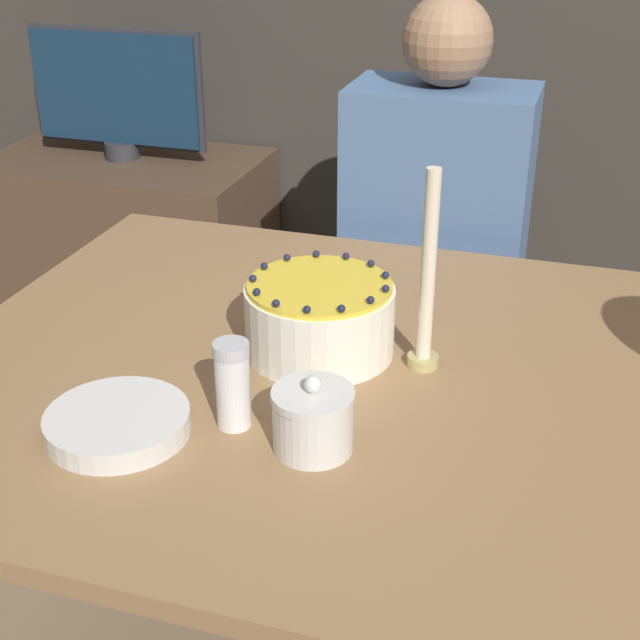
% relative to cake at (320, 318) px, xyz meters
% --- Properties ---
extents(dining_table, '(1.20, 1.07, 0.77)m').
position_rel_cake_xyz_m(dining_table, '(-0.00, -0.05, -0.18)').
color(dining_table, '#936D47').
rests_on(dining_table, ground_plane).
extents(cake, '(0.24, 0.24, 0.13)m').
position_rel_cake_xyz_m(cake, '(0.00, 0.00, 0.00)').
color(cake, white).
rests_on(cake, dining_table).
extents(sugar_bowl, '(0.11, 0.11, 0.11)m').
position_rel_cake_xyz_m(sugar_bowl, '(0.07, -0.26, -0.01)').
color(sugar_bowl, silver).
rests_on(sugar_bowl, dining_table).
extents(sugar_shaker, '(0.05, 0.05, 0.13)m').
position_rel_cake_xyz_m(sugar_shaker, '(-0.05, -0.24, 0.01)').
color(sugar_shaker, white).
rests_on(sugar_shaker, dining_table).
extents(plate_stack, '(0.20, 0.20, 0.03)m').
position_rel_cake_xyz_m(plate_stack, '(-0.20, -0.31, -0.04)').
color(plate_stack, silver).
rests_on(plate_stack, dining_table).
extents(candle, '(0.05, 0.05, 0.32)m').
position_rel_cake_xyz_m(candle, '(0.17, 0.00, 0.07)').
color(candle, tan).
rests_on(candle, dining_table).
extents(person_man_blue_shirt, '(0.40, 0.34, 1.25)m').
position_rel_cake_xyz_m(person_man_blue_shirt, '(0.06, 0.69, -0.29)').
color(person_man_blue_shirt, '#2D2D38').
rests_on(person_man_blue_shirt, ground_plane).
extents(side_cabinet, '(0.81, 0.48, 0.71)m').
position_rel_cake_xyz_m(side_cabinet, '(-0.95, 1.07, -0.48)').
color(side_cabinet, '#4C3828').
rests_on(side_cabinet, ground_plane).
extents(tv_monitor, '(0.53, 0.10, 0.37)m').
position_rel_cake_xyz_m(tv_monitor, '(-0.95, 1.07, 0.07)').
color(tv_monitor, '#2D2D33').
rests_on(tv_monitor, side_cabinet).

